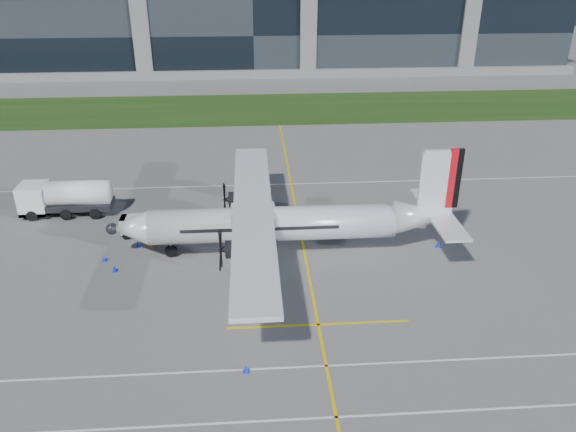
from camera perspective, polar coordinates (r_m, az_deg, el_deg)
name	(u,v)px	position (r m, az deg, el deg)	size (l,w,h in m)	color
ground	(258,124)	(78.91, -3.08, 9.33)	(400.00, 400.00, 0.00)	#5E5C59
grass_strip	(257,109)	(86.61, -3.20, 10.84)	(400.00, 18.00, 0.04)	#1E3E10
terminal_building	(253,29)	(116.63, -3.60, 18.46)	(120.00, 20.00, 15.00)	black
tree_line	(251,17)	(176.74, -3.82, 19.48)	(400.00, 6.00, 6.00)	black
yellow_taxiway_centerline	(298,218)	(51.01, 0.99, -0.17)	(0.20, 70.00, 0.01)	yellow
white_lane_line	(279,420)	(31.15, -0.90, -20.03)	(90.00, 0.15, 0.01)	white
turboprop_aircraft	(285,205)	(43.38, -0.27, 1.15)	(27.28, 28.29, 8.49)	silver
fuel_tanker_truck	(59,198)	(55.11, -22.20, 1.69)	(8.54, 2.78, 3.20)	white
baggage_tug	(137,226)	(49.35, -15.09, -0.98)	(2.80, 1.68, 1.68)	silver
ground_crew_person	(152,236)	(47.05, -13.62, -1.98)	(0.80, 0.57, 1.96)	#F25907
safety_cone_portwing	(246,368)	(33.75, -4.27, -15.19)	(0.36, 0.36, 0.50)	#0E24F7
safety_cone_nose_stbd	(138,244)	(47.66, -14.99, -2.77)	(0.36, 0.36, 0.50)	#0E24F7
safety_cone_nose_port	(115,268)	(44.69, -17.21, -5.11)	(0.36, 0.36, 0.50)	#0E24F7
safety_cone_tail	(438,244)	(47.65, 15.02, -2.78)	(0.36, 0.36, 0.50)	#0E24F7
safety_cone_stbdwing	(247,184)	(57.87, -4.24, 3.30)	(0.36, 0.36, 0.50)	#0E24F7
safety_cone_fwd	(104,258)	(46.35, -18.16, -4.08)	(0.36, 0.36, 0.50)	#0E24F7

